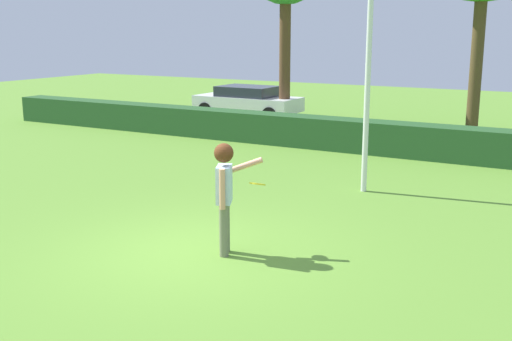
# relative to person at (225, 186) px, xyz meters

# --- Properties ---
(ground_plane) EXTENTS (60.00, 60.00, 0.00)m
(ground_plane) POSITION_rel_person_xyz_m (-0.47, -0.20, -1.10)
(ground_plane) COLOR #5F9131
(person) EXTENTS (0.63, 0.76, 1.77)m
(person) POSITION_rel_person_xyz_m (0.00, 0.00, 0.00)
(person) COLOR slate
(person) RESTS_ON ground
(frisbee) EXTENTS (0.26, 0.26, 0.09)m
(frisbee) POSITION_rel_person_xyz_m (0.34, 0.41, -0.01)
(frisbee) COLOR yellow
(lamppost) EXTENTS (0.24, 0.24, 6.54)m
(lamppost) POSITION_rel_person_xyz_m (0.54, 4.81, 2.49)
(lamppost) COLOR silver
(lamppost) RESTS_ON ground
(hedge_row) EXTENTS (28.16, 0.90, 0.91)m
(hedge_row) POSITION_rel_person_xyz_m (-0.47, 9.07, -0.64)
(hedge_row) COLOR #265126
(hedge_row) RESTS_ON ground
(parked_car_white) EXTENTS (4.24, 1.88, 1.25)m
(parked_car_white) POSITION_rel_person_xyz_m (-7.49, 13.61, -0.41)
(parked_car_white) COLOR white
(parked_car_white) RESTS_ON ground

